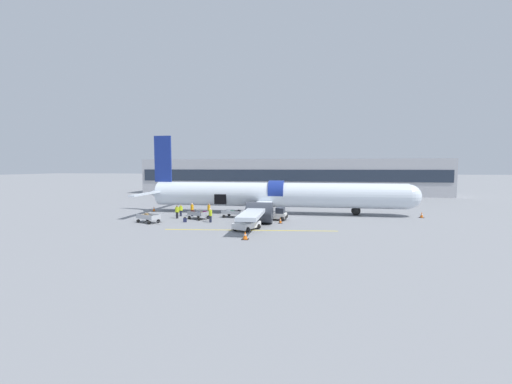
{
  "coord_description": "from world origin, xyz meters",
  "views": [
    {
      "loc": [
        3.95,
        -39.88,
        6.56
      ],
      "look_at": [
        -2.62,
        1.86,
        3.17
      ],
      "focal_mm": 22.0,
      "sensor_mm": 36.0,
      "label": 1
    }
  ],
  "objects": [
    {
      "name": "safety_cone_nose",
      "position": [
        18.92,
        3.16,
        0.34
      ],
      "size": [
        0.56,
        0.56,
        0.73
      ],
      "color": "black",
      "rests_on": "ground_plane"
    },
    {
      "name": "apron_marking_line",
      "position": [
        -1.63,
        -8.25,
        0.0
      ],
      "size": [
        17.94,
        2.09,
        0.01
      ],
      "color": "yellow",
      "rests_on": "ground_plane"
    },
    {
      "name": "ground_plane",
      "position": [
        0.0,
        0.0,
        0.0
      ],
      "size": [
        500.0,
        500.0,
        0.0
      ],
      "primitive_type": "plane",
      "color": "gray"
    },
    {
      "name": "terminal_strip",
      "position": [
        0.0,
        36.25,
        4.19
      ],
      "size": [
        71.14,
        9.31,
        8.37
      ],
      "color": "#B2B2B7",
      "rests_on": "ground_plane"
    },
    {
      "name": "safety_cone_engine_left",
      "position": [
        -1.37,
        -12.39,
        0.36
      ],
      "size": [
        0.62,
        0.62,
        0.76
      ],
      "color": "black",
      "rests_on": "ground_plane"
    },
    {
      "name": "ground_crew_loader_a",
      "position": [
        -10.9,
        -0.28,
        0.94
      ],
      "size": [
        0.5,
        0.62,
        1.78
      ],
      "color": "#1E2338",
      "rests_on": "ground_plane"
    },
    {
      "name": "safety_cone_tail",
      "position": [
        -18.14,
        3.22,
        0.35
      ],
      "size": [
        0.55,
        0.55,
        0.75
      ],
      "color": "black",
      "rests_on": "ground_plane"
    },
    {
      "name": "airplane",
      "position": [
        -0.53,
        3.94,
        2.57
      ],
      "size": [
        38.54,
        31.93,
        11.12
      ],
      "color": "silver",
      "rests_on": "ground_plane"
    },
    {
      "name": "baggage_tug_lead",
      "position": [
        -1.97,
        -8.0,
        0.65
      ],
      "size": [
        2.84,
        3.5,
        1.48
      ],
      "color": "white",
      "rests_on": "ground_plane"
    },
    {
      "name": "baggage_tug_mid",
      "position": [
        0.68,
        -1.5,
        0.66
      ],
      "size": [
        2.48,
        2.22,
        1.56
      ],
      "color": "silver",
      "rests_on": "ground_plane"
    },
    {
      "name": "ground_crew_supervisor",
      "position": [
        -12.42,
        -0.5,
        0.82
      ],
      "size": [
        0.5,
        0.5,
        1.56
      ],
      "color": "#1E2338",
      "rests_on": "ground_plane"
    },
    {
      "name": "ground_crew_loader_b",
      "position": [
        -12.18,
        -2.27,
        0.88
      ],
      "size": [
        0.59,
        0.47,
        1.68
      ],
      "color": "black",
      "rests_on": "ground_plane"
    },
    {
      "name": "ground_crew_helper",
      "position": [
        -7.11,
        -4.38,
        0.89
      ],
      "size": [
        0.51,
        0.57,
        1.68
      ],
      "color": "#1E2338",
      "rests_on": "ground_plane"
    },
    {
      "name": "suitcase_on_tarmac_upright",
      "position": [
        -10.14,
        -4.77,
        0.25
      ],
      "size": [
        0.43,
        0.26,
        0.61
      ],
      "color": "#1E2347",
      "rests_on": "ground_plane"
    },
    {
      "name": "baggage_cart_queued",
      "position": [
        -5.16,
        -0.34,
        0.49
      ],
      "size": [
        3.74,
        2.33,
        1.04
      ],
      "color": "#B7BABF",
      "rests_on": "ground_plane"
    },
    {
      "name": "safety_cone_wingtip",
      "position": [
        1.14,
        -3.73,
        0.33
      ],
      "size": [
        0.44,
        0.44,
        0.7
      ],
      "color": "black",
      "rests_on": "ground_plane"
    },
    {
      "name": "ground_crew_driver",
      "position": [
        -8.74,
        0.2,
        0.88
      ],
      "size": [
        0.47,
        0.59,
        1.68
      ],
      "color": "#2D2D33",
      "rests_on": "ground_plane"
    },
    {
      "name": "baggage_cart_loading",
      "position": [
        -9.2,
        -2.35,
        0.54
      ],
      "size": [
        3.39,
        2.58,
        1.09
      ],
      "color": "#999BA0",
      "rests_on": "ground_plane"
    },
    {
      "name": "baggage_cart_empty",
      "position": [
        -14.28,
        -5.74,
        0.53
      ],
      "size": [
        3.75,
        2.46,
        1.05
      ],
      "color": "#B7BABF",
      "rests_on": "ground_plane"
    }
  ]
}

